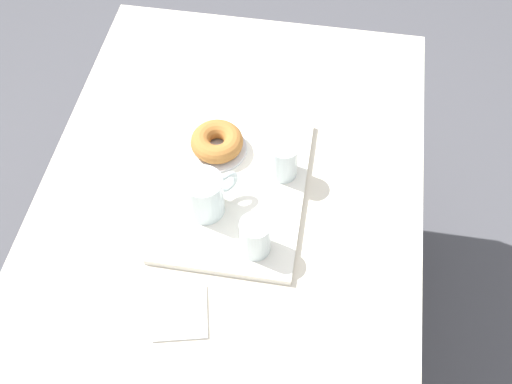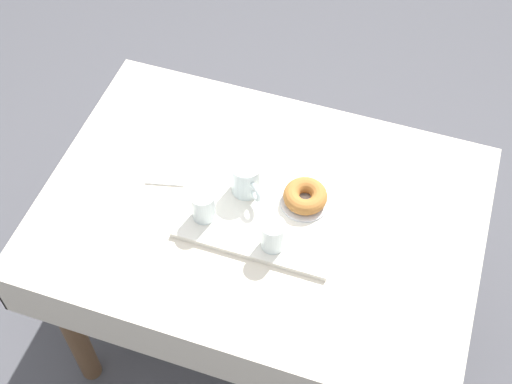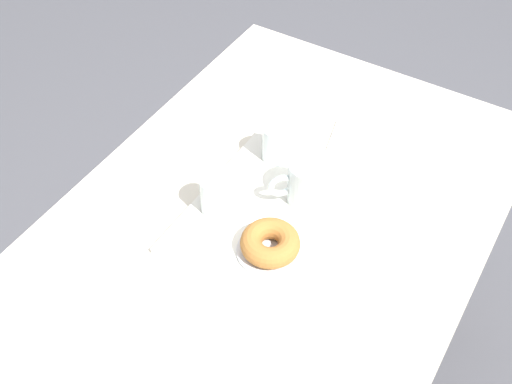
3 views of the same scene
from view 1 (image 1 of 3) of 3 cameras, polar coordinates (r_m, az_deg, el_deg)
name	(u,v)px [view 1 (image 1 of 3)]	position (r m, az deg, el deg)	size (l,w,h in m)	color
ground_plane	(237,331)	(1.95, -1.72, -12.60)	(6.00, 6.00, 0.00)	#47474C
dining_table	(231,225)	(1.41, -2.32, -3.03)	(1.14, 0.81, 0.72)	beige
serving_tray	(235,188)	(1.31, -1.91, 0.32)	(0.41, 0.29, 0.02)	silver
tea_mug_left	(205,196)	(1.24, -4.69, -0.36)	(0.10, 0.10, 0.10)	silver
water_glass_near	(255,238)	(1.19, -0.07, -4.20)	(0.06, 0.06, 0.09)	silver
water_glass_far	(283,161)	(1.30, 2.52, 2.82)	(0.06, 0.06, 0.09)	silver
donut_plate_left	(217,149)	(1.36, -3.55, 3.98)	(0.13, 0.13, 0.01)	silver
sugar_donut_left	(217,142)	(1.35, -3.61, 4.64)	(0.11, 0.11, 0.04)	#A3662D
paper_napkin	(180,313)	(1.18, -6.99, -10.93)	(0.11, 0.10, 0.01)	white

